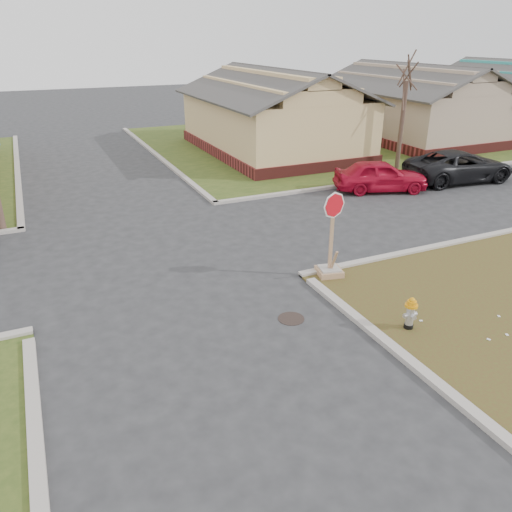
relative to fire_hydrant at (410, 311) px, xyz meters
name	(u,v)px	position (x,y,z in m)	size (l,w,h in m)	color
ground	(198,329)	(-4.45, 2.05, -0.48)	(120.00, 120.00, 0.00)	#2A2A2D
verge_far_right	(416,132)	(17.55, 20.05, -0.46)	(37.00, 19.00, 0.05)	#324819
curbs	(148,251)	(-4.45, 7.05, -0.48)	(80.00, 40.00, 0.12)	#AAA299
manhole	(291,319)	(-2.25, 1.55, -0.48)	(0.64, 0.64, 0.01)	black
side_house_yellow	(272,113)	(5.55, 18.55, 1.70)	(7.60, 11.60, 4.70)	maroon
side_house_tan	(412,104)	(15.55, 18.55, 1.70)	(7.60, 11.60, 4.70)	maroon
tree_mid_right	(401,126)	(9.55, 12.25, 1.67)	(0.22, 0.22, 4.20)	#402C25
fire_hydrant	(410,311)	(0.00, 0.00, 0.00)	(0.29, 0.29, 0.79)	black
stop_sign	(330,257)	(-0.17, 3.17, 0.09)	(0.69, 0.67, 2.44)	tan
red_sedan	(381,176)	(6.34, 9.45, 0.19)	(1.60, 3.98, 1.35)	#B10C27
dark_pickup	(460,166)	(10.69, 9.27, 0.22)	(2.34, 5.06, 1.41)	black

